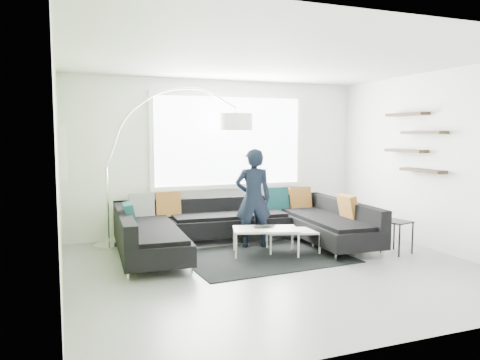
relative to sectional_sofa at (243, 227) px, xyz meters
name	(u,v)px	position (x,y,z in m)	size (l,w,h in m)	color
ground	(277,268)	(0.07, -1.12, -0.36)	(5.50, 5.50, 0.00)	gray
room_shell	(274,135)	(0.11, -0.91, 1.45)	(5.54, 5.04, 2.82)	white
sectional_sofa	(243,227)	(0.00, 0.00, 0.00)	(3.94, 2.56, 0.82)	black
rug	(264,257)	(0.14, -0.55, -0.36)	(2.37, 1.73, 0.01)	black
coffee_table	(279,240)	(0.44, -0.41, -0.16)	(1.24, 0.72, 0.41)	silver
arc_lamp	(106,168)	(-1.97, 0.91, 0.93)	(2.43, 1.03, 2.59)	silver
side_table	(397,237)	(2.12, -1.07, -0.11)	(0.37, 0.37, 0.50)	black
person	(253,198)	(0.22, 0.08, 0.43)	(0.65, 0.50, 1.60)	black
laptop	(265,227)	(0.22, -0.39, 0.06)	(0.34, 0.22, 0.03)	black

